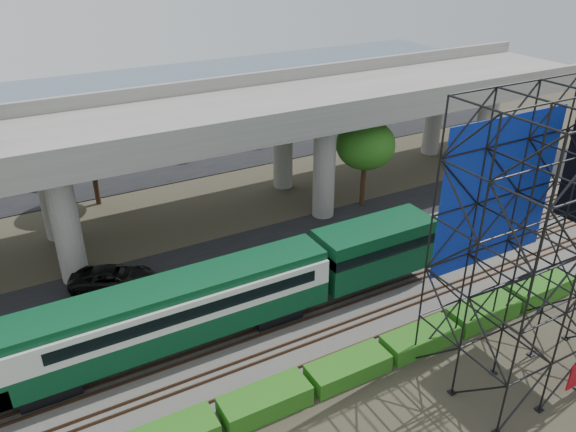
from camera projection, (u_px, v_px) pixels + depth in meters
ground at (292, 336)px, 33.24m from camera, size 140.00×140.00×0.00m
ballast_bed at (277, 317)px, 34.75m from camera, size 90.00×12.00×0.20m
service_road at (223, 255)px, 41.39m from camera, size 90.00×5.00×0.08m
parking_lot at (135, 155)px, 59.66m from camera, size 90.00×18.00×0.08m
harbor_water at (91, 105)px, 76.78m from camera, size 140.00×40.00×0.03m
rail_tracks at (277, 314)px, 34.67m from camera, size 90.00×9.52×0.16m
commuter_train at (204, 302)px, 31.48m from camera, size 29.30×3.06×4.30m
overpass at (169, 132)px, 41.32m from camera, size 80.00×12.00×12.40m
scaffold_tower at (540, 248)px, 27.74m from camera, size 9.36×6.36×15.00m
hedge_strip at (348, 367)px, 30.08m from camera, size 34.60×1.80×1.20m
trees at (130, 172)px, 41.25m from camera, size 40.94×16.94×7.69m
suv at (113, 278)px, 37.25m from camera, size 6.11×4.64×1.54m
parked_cars at (136, 151)px, 59.01m from camera, size 36.42×9.36×1.31m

